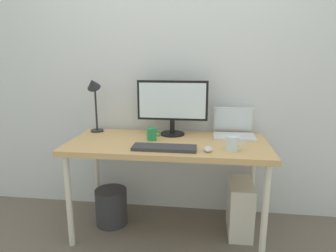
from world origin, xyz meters
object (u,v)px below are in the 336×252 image
at_px(mouse, 208,149).
at_px(coffee_mug, 152,134).
at_px(monitor, 172,104).
at_px(desk_lamp, 94,92).
at_px(glass_cup, 232,143).
at_px(laptop, 234,129).
at_px(computer_tower, 240,207).
at_px(wastebasket, 111,207).
at_px(desk, 168,150).
at_px(keyboard, 164,148).

xyz_separation_m(mouse, coffee_mug, (-0.42, 0.23, 0.03)).
bearing_deg(monitor, mouse, -55.25).
relative_size(desk_lamp, glass_cup, 4.00).
height_order(laptop, desk_lamp, desk_lamp).
bearing_deg(glass_cup, computer_tower, 64.27).
bearing_deg(laptop, desk_lamp, -179.10).
distance_m(monitor, coffee_mug, 0.31).
distance_m(desk_lamp, wastebasket, 0.96).
distance_m(mouse, coffee_mug, 0.48).
relative_size(desk, desk_lamp, 3.13).
xyz_separation_m(monitor, desk_lamp, (-0.65, 0.00, 0.08)).
bearing_deg(mouse, laptop, 64.41).
bearing_deg(computer_tower, mouse, -136.28).
relative_size(mouse, wastebasket, 0.30).
bearing_deg(glass_cup, laptop, 83.78).
relative_size(keyboard, mouse, 4.89).
height_order(coffee_mug, wastebasket, coffee_mug).
distance_m(keyboard, mouse, 0.30).
distance_m(desk, wastebasket, 0.72).
distance_m(monitor, laptop, 0.53).
relative_size(computer_tower, wastebasket, 1.40).
bearing_deg(keyboard, monitor, 88.23).
height_order(desk_lamp, wastebasket, desk_lamp).
relative_size(coffee_mug, wastebasket, 0.36).
relative_size(desk, keyboard, 3.38).
bearing_deg(coffee_mug, laptop, 17.96).
bearing_deg(computer_tower, desk, -175.00).
bearing_deg(desk, laptop, 24.24).
bearing_deg(desk, wastebasket, 174.91).
bearing_deg(keyboard, computer_tower, 23.74).
height_order(laptop, coffee_mug, laptop).
xyz_separation_m(mouse, glass_cup, (0.16, 0.04, 0.03)).
bearing_deg(wastebasket, computer_tower, 0.36).
bearing_deg(desk_lamp, computer_tower, -7.52).
bearing_deg(desk, computer_tower, 5.00).
distance_m(laptop, mouse, 0.48).
height_order(coffee_mug, glass_cup, glass_cup).
xyz_separation_m(monitor, computer_tower, (0.55, -0.16, -0.79)).
bearing_deg(wastebasket, laptop, 10.58).
bearing_deg(laptop, coffee_mug, -162.04).
bearing_deg(keyboard, glass_cup, 4.52).
height_order(computer_tower, wastebasket, computer_tower).
bearing_deg(wastebasket, coffee_mug, -3.31).
distance_m(desk, desk_lamp, 0.79).
bearing_deg(wastebasket, keyboard, -26.99).
relative_size(monitor, desk_lamp, 1.19).
xyz_separation_m(monitor, laptop, (0.49, 0.02, -0.20)).
xyz_separation_m(coffee_mug, glass_cup, (0.59, -0.19, 0.00)).
bearing_deg(desk_lamp, laptop, 0.90).
relative_size(monitor, laptop, 1.77).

